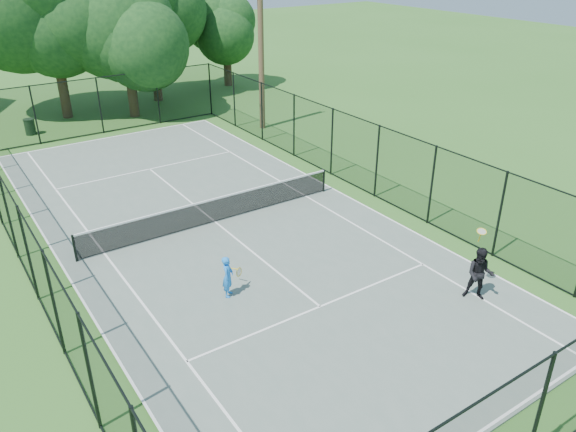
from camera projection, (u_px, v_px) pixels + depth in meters
ground at (215, 223)px, 20.64m from camera, size 120.00×120.00×0.00m
tennis_court at (215, 223)px, 20.62m from camera, size 11.00×24.00×0.06m
tennis_net at (214, 209)px, 20.38m from camera, size 10.08×0.08×0.95m
fence at (213, 186)px, 19.97m from camera, size 13.10×26.10×3.00m
tree_near_left at (50, 14)px, 30.47m from camera, size 7.16×7.16×9.34m
tree_near_mid at (125, 32)px, 31.07m from camera, size 5.96×5.96×7.80m
tree_near_right at (150, 19)px, 34.27m from camera, size 5.75×5.75×7.94m
tree_far_right at (226, 34)px, 38.69m from camera, size 4.33×4.33×5.72m
trash_bin_right at (30, 127)px, 29.87m from camera, size 0.58×0.58×0.86m
utility_pole at (261, 54)px, 29.37m from camera, size 1.40×0.30×7.91m
player_blue at (228, 276)px, 16.10m from camera, size 0.85×0.55×1.28m
player_black at (480, 274)px, 15.89m from camera, size 0.96×1.03×2.02m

